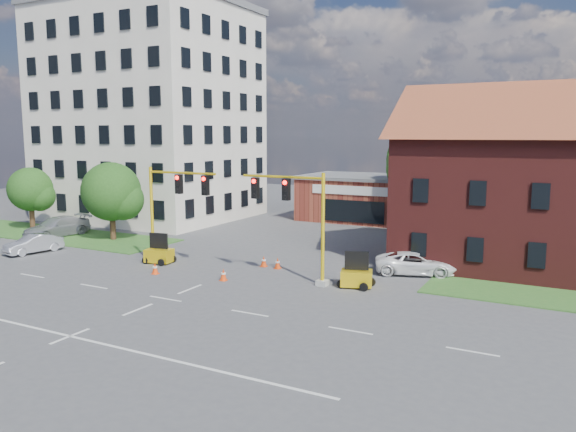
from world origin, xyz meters
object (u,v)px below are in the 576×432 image
object	(u,v)px
signal_mast_east	(296,213)
trailer_west	(159,254)
signal_mast_west	(172,204)
pickup_white	(416,263)
trailer_east	(356,277)

from	to	relation	value
signal_mast_east	trailer_west	bearing A→B (deg)	179.80
signal_mast_west	signal_mast_east	bearing A→B (deg)	0.00
pickup_white	trailer_west	bearing A→B (deg)	90.13
trailer_west	trailer_east	xyz separation A→B (m)	(13.32, 0.51, 0.01)
trailer_east	pickup_white	world-z (taller)	trailer_east
signal_mast_west	pickup_white	world-z (taller)	signal_mast_west
signal_mast_east	trailer_east	bearing A→B (deg)	9.07
trailer_west	trailer_east	distance (m)	13.33
signal_mast_east	trailer_east	distance (m)	4.80
signal_mast_east	trailer_west	xyz separation A→B (m)	(-9.90, 0.03, -3.33)
signal_mast_east	pickup_white	bearing A→B (deg)	41.67
signal_mast_west	pickup_white	distance (m)	15.39
signal_mast_east	trailer_east	world-z (taller)	signal_mast_east
signal_mast_west	trailer_west	distance (m)	3.54
signal_mast_west	pickup_white	xyz separation A→B (m)	(14.22, 4.90, -3.26)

